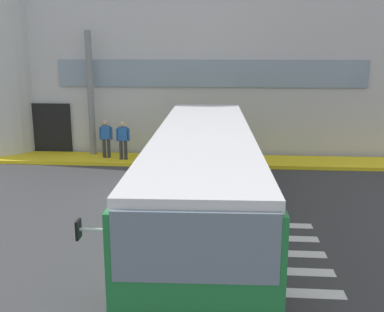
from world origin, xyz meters
TOP-DOWN VIEW (x-y plane):
  - ground_plane at (0.00, 0.00)m, footprint 80.00×90.00m
  - bay_paint_stripes at (2.00, -4.20)m, footprint 4.40×3.96m
  - terminal_building at (-0.68, 11.59)m, footprint 21.61×13.80m
  - boarding_curb at (0.00, 4.80)m, footprint 23.81×2.00m
  - entry_support_column at (-4.31, 5.40)m, footprint 0.28×0.28m
  - bus_main_foreground at (1.20, -2.54)m, footprint 3.02×12.23m
  - passenger_near_column at (-3.51, 4.77)m, footprint 0.59×0.39m
  - passenger_by_doorway at (-2.68, 4.45)m, footprint 0.59×0.25m
  - safety_bollard_yellow at (-0.38, 3.60)m, footprint 0.18×0.18m

SIDE VIEW (x-z plane):
  - ground_plane at x=0.00m, z-range -0.02..0.00m
  - bay_paint_stripes at x=2.00m, z-range 0.00..0.01m
  - boarding_curb at x=0.00m, z-range 0.00..0.15m
  - safety_bollard_yellow at x=-0.38m, z-range 0.00..0.90m
  - passenger_by_doorway at x=-2.68m, z-range 0.24..1.92m
  - passenger_near_column at x=-3.51m, z-range 0.28..1.95m
  - bus_main_foreground at x=1.20m, z-range -0.01..2.69m
  - entry_support_column at x=-4.31m, z-range 0.15..5.66m
  - terminal_building at x=-0.68m, z-range -0.01..8.10m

